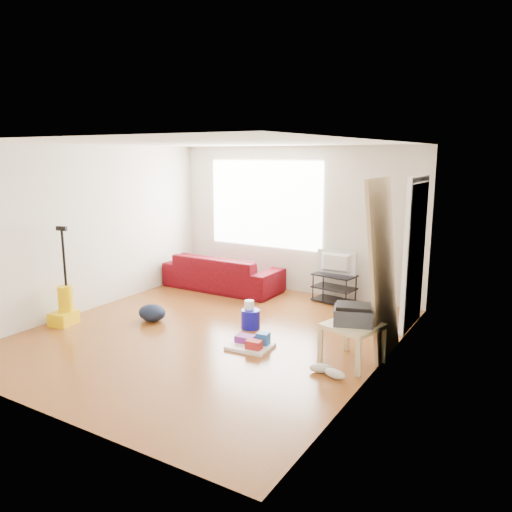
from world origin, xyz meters
The scene contains 13 objects.
room centered at (0.07, 0.15, 1.25)m, with size 4.51×5.01×2.51m.
sofa centered at (-1.15, 1.95, 0.00)m, with size 2.12×0.83×0.62m, color #370201.
tv_stand centered at (0.86, 2.22, 0.24)m, with size 0.71×0.47×0.46m.
tv centered at (0.86, 2.22, 0.65)m, with size 0.66×0.09×0.38m, color black.
side_table centered at (1.95, 0.08, 0.39)m, with size 0.70×0.70×0.47m.
printer centered at (1.95, 0.08, 0.58)m, with size 0.52×0.46×0.23m.
bucket centered at (0.34, 0.47, 0.00)m, with size 0.26×0.26×0.26m, color #0D0D9C.
toilet_paper centered at (0.30, 0.49, 0.19)m, with size 0.13×0.13×0.12m, color white.
cleaning_tray centered at (0.73, -0.14, 0.06)m, with size 0.55×0.45×0.19m.
backpack centered at (-1.04, 0.00, 0.00)m, with size 0.43×0.34×0.24m, color black.
sneakers centered at (1.85, -0.39, 0.05)m, with size 0.46×0.23×0.10m.
vacuum centered at (-2.00, -0.74, 0.26)m, with size 0.34×0.38×1.39m.
door_panel centered at (2.13, 0.53, 0.00)m, with size 0.04×0.84×2.11m, color tan.
Camera 1 is at (3.78, -5.13, 2.37)m, focal length 35.00 mm.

